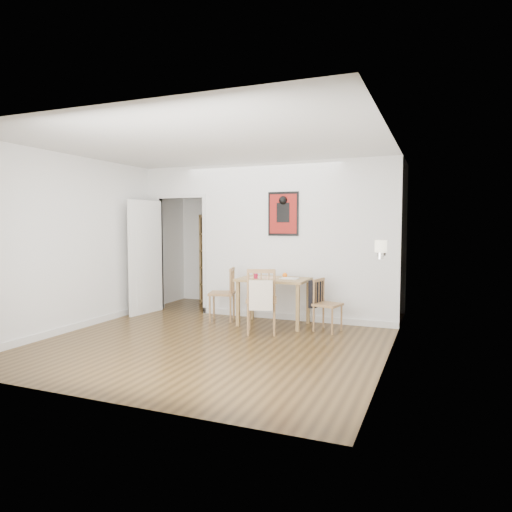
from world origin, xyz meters
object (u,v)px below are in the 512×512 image
at_px(chair_left, 222,294).
at_px(chair_front, 262,300).
at_px(orange_fruit, 285,275).
at_px(bookshelf, 219,259).
at_px(chair_right, 327,304).
at_px(fireplace, 386,299).
at_px(dining_table, 274,284).
at_px(ceramic_jar_b, 383,252).
at_px(ceramic_jar_a, 381,252).
at_px(red_glass, 256,276).
at_px(mantel_lamp, 381,247).
at_px(notebook, 290,278).

relative_size(chair_left, chair_front, 0.91).
bearing_deg(orange_fruit, bookshelf, 143.72).
distance_m(chair_right, fireplace, 1.07).
bearing_deg(chair_left, chair_right, -3.37).
bearing_deg(chair_left, orange_fruit, 8.44).
height_order(dining_table, chair_left, chair_left).
bearing_deg(bookshelf, ceramic_jar_b, -28.43).
distance_m(bookshelf, orange_fruit, 2.28).
height_order(fireplace, ceramic_jar_a, ceramic_jar_a).
relative_size(chair_right, ceramic_jar_a, 7.29).
height_order(chair_front, fireplace, fireplace).
bearing_deg(red_glass, mantel_lamp, -23.90).
bearing_deg(orange_fruit, fireplace, -26.13).
height_order(dining_table, notebook, notebook).
bearing_deg(bookshelf, notebook, -36.98).
bearing_deg(chair_left, bookshelf, 118.11).
relative_size(chair_left, orange_fruit, 11.41).
relative_size(dining_table, bookshelf, 0.61).
height_order(notebook, mantel_lamp, mantel_lamp).
xyz_separation_m(red_glass, ceramic_jar_b, (1.93, -0.20, 0.43)).
distance_m(fireplace, red_glass, 2.08).
bearing_deg(dining_table, chair_left, -179.78).
bearing_deg(chair_left, ceramic_jar_b, -7.30).
bearing_deg(ceramic_jar_a, mantel_lamp, -83.43).
relative_size(chair_left, ceramic_jar_a, 8.19).
distance_m(dining_table, notebook, 0.27).
bearing_deg(ceramic_jar_a, chair_left, 167.72).
xyz_separation_m(mantel_lamp, ceramic_jar_a, (-0.05, 0.45, -0.09)).
height_order(chair_left, ceramic_jar_b, ceramic_jar_b).
bearing_deg(orange_fruit, mantel_lamp, -36.08).
xyz_separation_m(chair_front, notebook, (0.23, 0.61, 0.26)).
bearing_deg(mantel_lamp, chair_left, 158.97).
xyz_separation_m(red_glass, mantel_lamp, (1.98, -0.88, 0.52)).
xyz_separation_m(chair_right, bookshelf, (-2.57, 1.61, 0.47)).
bearing_deg(chair_front, dining_table, 92.69).
height_order(bookshelf, fireplace, bookshelf).
bearing_deg(dining_table, ceramic_jar_a, -18.55).
relative_size(red_glass, notebook, 0.30).
xyz_separation_m(orange_fruit, mantel_lamp, (1.60, -1.17, 0.53)).
distance_m(chair_left, chair_right, 1.78).
relative_size(chair_right, chair_front, 0.81).
xyz_separation_m(chair_front, fireplace, (1.74, -0.06, 0.13)).
height_order(chair_left, chair_right, chair_left).
bearing_deg(chair_front, mantel_lamp, -14.09).
xyz_separation_m(fireplace, ceramic_jar_a, (-0.08, 0.08, 0.60)).
distance_m(notebook, mantel_lamp, 1.90).
bearing_deg(chair_front, ceramic_jar_a, 0.75).
bearing_deg(ceramic_jar_a, red_glass, 167.52).
bearing_deg(dining_table, notebook, 5.60).
bearing_deg(dining_table, orange_fruit, 47.78).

